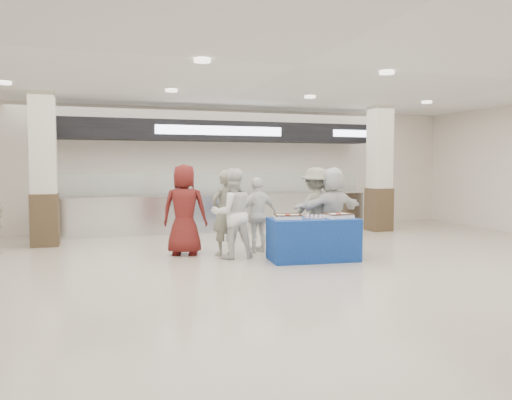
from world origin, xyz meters
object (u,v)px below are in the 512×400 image
object	(u,v)px
display_table	(313,239)
soldier_a	(225,213)
civilian_maroon	(185,210)
soldier_b	(316,210)
sheet_cake_left	(288,216)
civilian_white	(332,210)
cupcake_tray	(314,217)
chef_tall	(232,214)
sheet_cake_right	(338,215)
chef_short	(258,215)

from	to	relation	value
display_table	soldier_a	xyz separation A→B (m)	(-1.37, 0.98, 0.43)
civilian_maroon	soldier_b	distance (m)	2.55
sheet_cake_left	soldier_a	world-z (taller)	soldier_a
civilian_white	cupcake_tray	bearing A→B (deg)	32.93
soldier_b	civilian_white	xyz separation A→B (m)	(0.26, -0.18, 0.01)
display_table	chef_tall	world-z (taller)	chef_tall
display_table	cupcake_tray	distance (m)	0.41
sheet_cake_right	civilian_maroon	world-z (taller)	civilian_maroon
civilian_maroon	soldier_b	xyz separation A→B (m)	(2.52, -0.39, -0.03)
sheet_cake_left	civilian_white	size ratio (longest dim) A/B	0.31
soldier_b	civilian_white	size ratio (longest dim) A/B	0.99
cupcake_tray	civilian_maroon	world-z (taller)	civilian_maroon
display_table	soldier_b	bearing A→B (deg)	68.03
civilian_white	soldier_a	bearing A→B (deg)	-20.51
sheet_cake_left	soldier_a	xyz separation A→B (m)	(-0.90, 0.92, 0.00)
cupcake_tray	civilian_white	size ratio (longest dim) A/B	0.29
soldier_a	chef_tall	xyz separation A→B (m)	(0.05, -0.34, 0.02)
display_table	chef_short	world-z (taller)	chef_short
sheet_cake_left	sheet_cake_right	world-z (taller)	same
chef_tall	soldier_a	bearing A→B (deg)	-85.99
cupcake_tray	sheet_cake_left	bearing A→B (deg)	170.80
sheet_cake_right	civilian_white	distance (m)	0.74
cupcake_tray	display_table	bearing A→B (deg)	104.37
sheet_cake_left	cupcake_tray	distance (m)	0.48
soldier_a	soldier_b	distance (m)	1.81
display_table	chef_short	bearing A→B (deg)	127.28
cupcake_tray	sheet_cake_right	bearing A→B (deg)	-5.67
sheet_cake_left	sheet_cake_right	distance (m)	0.94
sheet_cake_right	civilian_maroon	xyz separation A→B (m)	(-2.55, 1.28, 0.06)
civilian_maroon	soldier_a	world-z (taller)	civilian_maroon
chef_short	soldier_b	world-z (taller)	soldier_b
sheet_cake_left	soldier_a	size ratio (longest dim) A/B	0.32
soldier_a	chef_tall	distance (m)	0.35
soldier_a	civilian_white	size ratio (longest dim) A/B	0.96
cupcake_tray	chef_short	bearing A→B (deg)	121.45
sheet_cake_right	soldier_a	size ratio (longest dim) A/B	0.31
civilian_maroon	soldier_a	bearing A→B (deg)	-178.05
sheet_cake_left	civilian_white	bearing A→B (deg)	26.79
civilian_maroon	civilian_white	xyz separation A→B (m)	(2.77, -0.58, -0.03)
cupcake_tray	soldier_b	xyz separation A→B (m)	(0.43, 0.84, 0.04)
soldier_a	chef_short	size ratio (longest dim) A/B	1.10
sheet_cake_left	chef_tall	distance (m)	1.03
display_table	civilian_maroon	distance (m)	2.47
civilian_white	civilian_maroon	bearing A→B (deg)	-22.88
display_table	chef_tall	size ratio (longest dim) A/B	0.95
sheet_cake_right	civilian_white	bearing A→B (deg)	72.42
display_table	civilian_white	bearing A→B (deg)	48.56
display_table	sheet_cake_left	bearing A→B (deg)	178.55
sheet_cake_left	chef_short	xyz separation A→B (m)	(-0.21, 1.04, -0.07)
display_table	soldier_a	size ratio (longest dim) A/B	0.97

